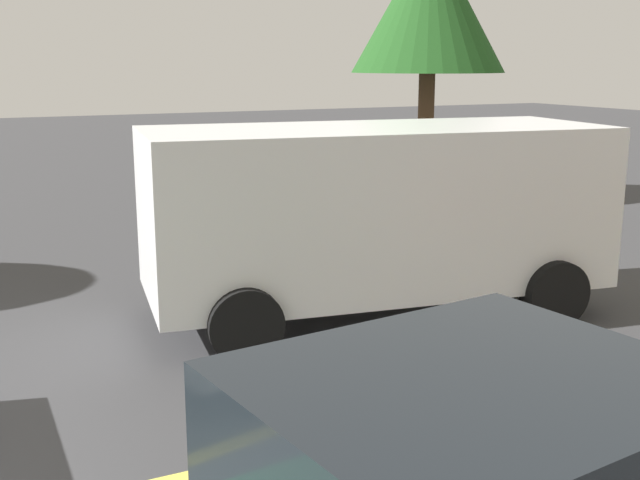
{
  "coord_description": "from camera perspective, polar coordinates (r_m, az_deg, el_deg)",
  "views": [
    {
      "loc": [
        1.12,
        -5.04,
        2.91
      ],
      "look_at": [
        4.0,
        0.9,
        1.42
      ],
      "focal_mm": 44.38,
      "sensor_mm": 36.0,
      "label": 1
    }
  ],
  "objects": [
    {
      "name": "lane_marking_centre",
      "position": [
        6.12,
        -4.9,
        -15.68
      ],
      "size": [
        28.0,
        0.16,
        0.01
      ],
      "primitive_type": "cube",
      "color": "#E0D14C"
    },
    {
      "name": "tree_centre_verge",
      "position": [
        17.12,
        7.88,
        16.54
      ],
      "size": [
        3.2,
        3.2,
        5.53
      ],
      "color": "#513823",
      "rests_on": "ground_plane"
    },
    {
      "name": "white_van",
      "position": [
        9.07,
        3.89,
        2.27
      ],
      "size": [
        5.43,
        2.84,
        2.2
      ],
      "color": "white",
      "rests_on": "ground_plane"
    }
  ]
}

